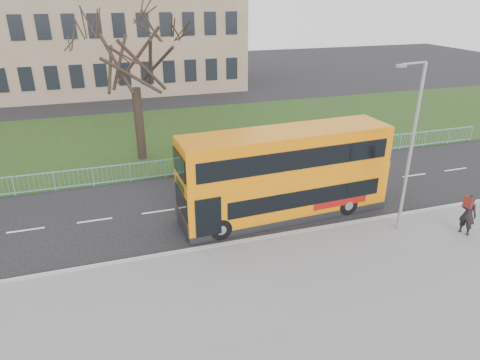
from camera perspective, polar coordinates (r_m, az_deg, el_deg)
name	(u,v)px	position (r m, az deg, el deg)	size (l,w,h in m)	color
ground	(231,227)	(19.82, -1.20, -6.23)	(120.00, 120.00, 0.00)	black
pavement	(290,325)	(14.66, 6.70, -18.71)	(80.00, 10.50, 0.12)	slate
kerb	(241,243)	(18.52, 0.17, -8.34)	(80.00, 0.20, 0.14)	gray
grass_verge	(177,135)	(32.68, -8.35, 5.99)	(80.00, 15.40, 0.08)	#1D3212
guard_railing	(199,165)	(25.36, -5.43, 2.04)	(40.00, 0.12, 1.10)	#7BB8DA
bare_tree	(134,73)	(26.90, -13.91, 13.65)	(7.55, 7.55, 10.79)	black
civic_building	(94,21)	(51.56, -18.87, 19.44)	(30.00, 15.00, 14.00)	#79624D
yellow_bus	(285,172)	(20.00, 6.07, 1.07)	(10.06, 2.89, 4.17)	orange
pedestrian	(468,214)	(21.10, 28.12, -4.06)	(0.69, 0.45, 1.89)	black
street_lamp	(410,144)	(19.05, 21.75, 4.49)	(1.56, 0.41, 7.38)	gray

